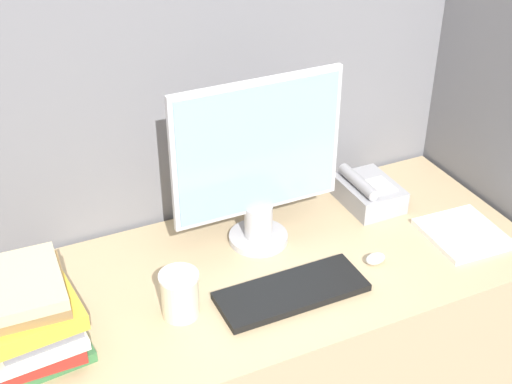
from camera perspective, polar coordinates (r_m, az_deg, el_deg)
cubicle_panel_rear at (r=2.21m, az=-4.92°, el=0.33°), size 2.08×0.04×1.58m
cubicle_panel_right at (r=2.37m, az=18.42°, el=1.08°), size 0.04×0.73×1.58m
desk at (r=2.21m, az=-0.84°, el=-13.87°), size 1.68×0.67×0.72m
monitor at (r=1.95m, az=0.17°, el=2.05°), size 0.50×0.17×0.50m
keyboard at (r=1.89m, az=2.87°, el=-7.97°), size 0.40×0.15×0.02m
mouse at (r=2.02m, az=9.53°, el=-5.28°), size 0.06×0.04×0.03m
coffee_cup at (r=1.81m, az=-6.11°, el=-8.15°), size 0.10×0.10×0.13m
book_stack at (r=1.76m, az=-17.86°, el=-9.40°), size 0.26×0.31×0.22m
desk_telephone at (r=2.25m, az=8.95°, el=-0.02°), size 0.16×0.20×0.11m
paper_pile at (r=2.19m, az=16.22°, el=-3.21°), size 0.22×0.24×0.02m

